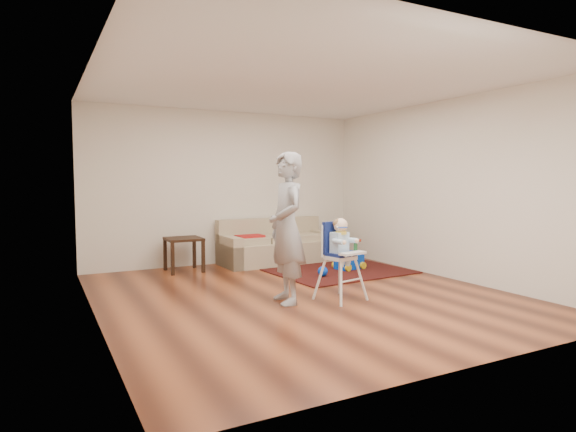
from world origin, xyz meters
name	(u,v)px	position (x,y,z in m)	size (l,w,h in m)	color
ground	(302,295)	(0.00, 0.00, 0.00)	(5.50, 5.50, 0.00)	#451E10
room_envelope	(284,152)	(0.00, 0.53, 1.88)	(5.04, 5.52, 2.72)	white
sofa	(277,241)	(0.78, 2.30, 0.40)	(2.06, 0.88, 0.79)	tan
side_table	(184,255)	(-0.93, 2.29, 0.28)	(0.55, 0.55, 0.55)	black
area_rug	(340,271)	(1.32, 1.09, 0.01)	(2.12, 1.59, 0.02)	black
ride_on_toy	(349,254)	(1.55, 1.16, 0.26)	(0.44, 0.32, 0.49)	blue
toy_ball	(323,271)	(0.82, 0.82, 0.10)	(0.16, 0.16, 0.16)	blue
high_chair	(340,260)	(0.29, -0.45, 0.49)	(0.57, 0.57, 1.03)	silver
adult	(287,228)	(-0.36, -0.26, 0.91)	(0.67, 0.44, 1.82)	#97979A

